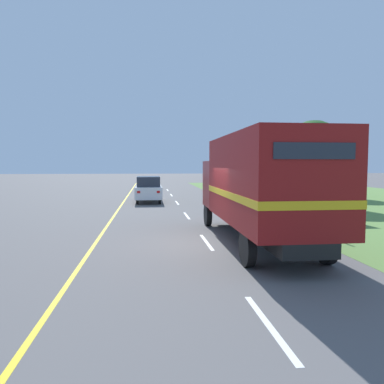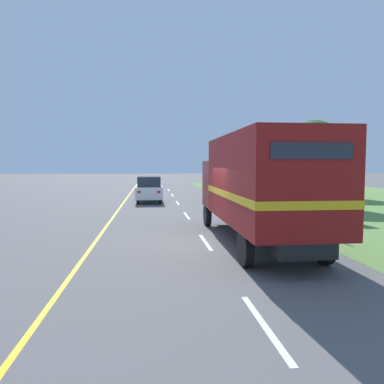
{
  "view_description": "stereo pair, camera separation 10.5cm",
  "coord_description": "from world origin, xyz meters",
  "px_view_note": "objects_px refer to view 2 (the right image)",
  "views": [
    {
      "loc": [
        -1.92,
        -12.04,
        2.6
      ],
      "look_at": [
        0.3,
        7.12,
        1.2
      ],
      "focal_mm": 35.0,
      "sensor_mm": 36.0,
      "label": 1
    },
    {
      "loc": [
        -1.81,
        -12.05,
        2.6
      ],
      "look_at": [
        0.3,
        7.12,
        1.2
      ],
      "focal_mm": 35.0,
      "sensor_mm": 36.0,
      "label": 2
    }
  ],
  "objects_px": {
    "horse_trailer_truck": "(258,185)",
    "roadside_tree_near": "(314,150)",
    "lead_car_white": "(149,189)",
    "roadside_tree_far": "(255,160)",
    "roadside_tree_mid": "(325,147)",
    "highway_sign": "(319,183)",
    "delineator_post": "(335,226)"
  },
  "relations": [
    {
      "from": "highway_sign",
      "to": "roadside_tree_near",
      "type": "relative_size",
      "value": 0.52
    },
    {
      "from": "lead_car_white",
      "to": "roadside_tree_far",
      "type": "xyz_separation_m",
      "value": [
        10.41,
        10.13,
        2.21
      ]
    },
    {
      "from": "horse_trailer_truck",
      "to": "lead_car_white",
      "type": "bearing_deg",
      "value": 103.88
    },
    {
      "from": "highway_sign",
      "to": "roadside_tree_far",
      "type": "relative_size",
      "value": 0.59
    },
    {
      "from": "highway_sign",
      "to": "delineator_post",
      "type": "xyz_separation_m",
      "value": [
        -1.78,
        -5.1,
        -1.23
      ]
    },
    {
      "from": "roadside_tree_near",
      "to": "horse_trailer_truck",
      "type": "bearing_deg",
      "value": -122.01
    },
    {
      "from": "horse_trailer_truck",
      "to": "roadside_tree_mid",
      "type": "relative_size",
      "value": 1.47
    },
    {
      "from": "lead_car_white",
      "to": "roadside_tree_near",
      "type": "xyz_separation_m",
      "value": [
        10.25,
        -3.8,
        2.59
      ]
    },
    {
      "from": "horse_trailer_truck",
      "to": "delineator_post",
      "type": "xyz_separation_m",
      "value": [
        2.86,
        0.34,
        -1.46
      ]
    },
    {
      "from": "delineator_post",
      "to": "roadside_tree_near",
      "type": "bearing_deg",
      "value": 69.72
    },
    {
      "from": "roadside_tree_near",
      "to": "delineator_post",
      "type": "xyz_separation_m",
      "value": [
        -3.82,
        -10.33,
        -3.0
      ]
    },
    {
      "from": "roadside_tree_far",
      "to": "roadside_tree_mid",
      "type": "bearing_deg",
      "value": -60.08
    },
    {
      "from": "horse_trailer_truck",
      "to": "roadside_tree_far",
      "type": "xyz_separation_m",
      "value": [
        6.84,
        24.6,
        1.16
      ]
    },
    {
      "from": "lead_car_white",
      "to": "roadside_tree_mid",
      "type": "distance_m",
      "value": 15.07
    },
    {
      "from": "roadside_tree_far",
      "to": "delineator_post",
      "type": "distance_m",
      "value": 24.72
    },
    {
      "from": "lead_car_white",
      "to": "roadside_tree_near",
      "type": "distance_m",
      "value": 11.23
    },
    {
      "from": "delineator_post",
      "to": "horse_trailer_truck",
      "type": "bearing_deg",
      "value": -173.16
    },
    {
      "from": "lead_car_white",
      "to": "highway_sign",
      "type": "relative_size",
      "value": 1.58
    },
    {
      "from": "roadside_tree_mid",
      "to": "delineator_post",
      "type": "bearing_deg",
      "value": -114.63
    },
    {
      "from": "lead_car_white",
      "to": "roadside_tree_near",
      "type": "height_order",
      "value": "roadside_tree_near"
    },
    {
      "from": "lead_car_white",
      "to": "roadside_tree_mid",
      "type": "xyz_separation_m",
      "value": [
        14.39,
        3.22,
        3.12
      ]
    },
    {
      "from": "lead_car_white",
      "to": "delineator_post",
      "type": "bearing_deg",
      "value": -65.53
    },
    {
      "from": "roadside_tree_near",
      "to": "roadside_tree_mid",
      "type": "relative_size",
      "value": 0.91
    },
    {
      "from": "highway_sign",
      "to": "roadside_tree_near",
      "type": "bearing_deg",
      "value": 68.74
    },
    {
      "from": "horse_trailer_truck",
      "to": "roadside_tree_near",
      "type": "xyz_separation_m",
      "value": [
        6.67,
        10.67,
        1.54
      ]
    },
    {
      "from": "roadside_tree_near",
      "to": "roadside_tree_mid",
      "type": "xyz_separation_m",
      "value": [
        4.14,
        7.02,
        0.52
      ]
    },
    {
      "from": "horse_trailer_truck",
      "to": "roadside_tree_near",
      "type": "height_order",
      "value": "roadside_tree_near"
    },
    {
      "from": "horse_trailer_truck",
      "to": "lead_car_white",
      "type": "relative_size",
      "value": 1.98
    },
    {
      "from": "horse_trailer_truck",
      "to": "highway_sign",
      "type": "xyz_separation_m",
      "value": [
        4.64,
        5.45,
        -0.23
      ]
    },
    {
      "from": "roadside_tree_mid",
      "to": "highway_sign",
      "type": "bearing_deg",
      "value": -116.75
    },
    {
      "from": "delineator_post",
      "to": "roadside_tree_far",
      "type": "bearing_deg",
      "value": 80.68
    },
    {
      "from": "highway_sign",
      "to": "roadside_tree_far",
      "type": "height_order",
      "value": "roadside_tree_far"
    }
  ]
}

